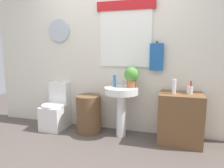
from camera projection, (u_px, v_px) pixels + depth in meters
The scene contains 11 objects.
ground_plane at pixel (87, 161), 2.54m from camera, with size 8.00×8.00×0.00m, color #564C47.
back_wall at pixel (114, 51), 3.41m from camera, with size 4.40×0.18×2.60m.
toilet at pixel (57, 110), 3.60m from camera, with size 0.38×0.51×0.79m.
laundry_hamper at pixel (89, 114), 3.39m from camera, with size 0.40×0.40×0.61m, color brown.
pedestal_sink at pixel (121, 100), 3.19m from camera, with size 0.51×0.51×0.77m.
faucet at pixel (123, 83), 3.26m from camera, with size 0.03×0.03×0.10m, color silver.
wooden_cabinet at pixel (180, 119), 2.98m from camera, with size 0.60×0.44×0.73m, color brown.
soap_bottle at pixel (115, 81), 3.22m from camera, with size 0.05×0.05×0.18m, color #2D6BB7.
potted_plant at pixel (131, 76), 3.15m from camera, with size 0.22×0.22×0.31m.
lotion_bottle at pixel (174, 86), 2.89m from camera, with size 0.05×0.05×0.21m, color white.
toothbrush_cup at pixel (190, 90), 2.90m from camera, with size 0.08×0.08×0.19m.
Camera 1 is at (0.98, -2.16, 1.34)m, focal length 33.60 mm.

